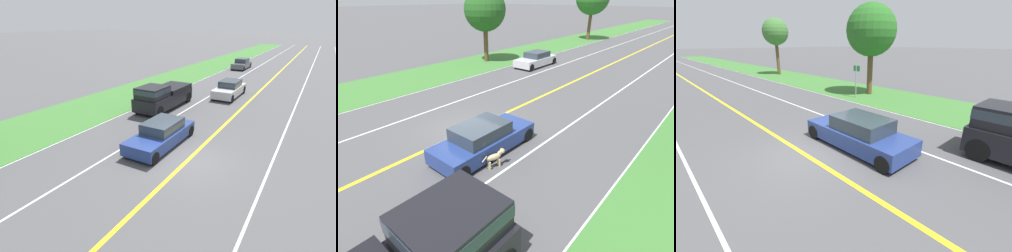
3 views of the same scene
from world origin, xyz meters
The scene contains 11 objects.
ground_plane centered at (0.00, 0.00, 0.00)m, with size 400.00×400.00×0.00m, color #4C4C4F.
centre_divider_line centered at (0.00, 0.00, 0.00)m, with size 0.18×160.00×0.01m, color yellow.
lane_edge_line_right centered at (7.00, 0.00, 0.00)m, with size 0.14×160.00×0.01m, color white.
lane_dash_same_dir centered at (3.50, 0.00, 0.00)m, with size 0.10×160.00×0.01m, color white.
lane_dash_oncoming centered at (-3.50, 0.00, 0.00)m, with size 0.10×160.00×0.01m, color white.
grass_verge_right centered at (10.00, 0.00, 0.01)m, with size 6.00×160.00×0.03m, color #3D7533.
ego_car centered at (1.98, -0.81, 0.61)m, with size 1.80×4.60×1.32m.
dog centered at (3.09, -1.28, 0.47)m, with size 0.42×1.01×0.74m.
pickup_truck centered at (5.25, -6.37, 0.98)m, with size 2.06×5.59×1.93m.
car_trailing_near centered at (1.99, -12.35, 0.66)m, with size 1.82×4.55×1.41m.
car_trailing_mid centered at (5.25, -28.22, 0.66)m, with size 1.83×4.46×1.43m.
Camera 1 is at (-4.67, 9.99, 6.03)m, focal length 28.00 mm.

